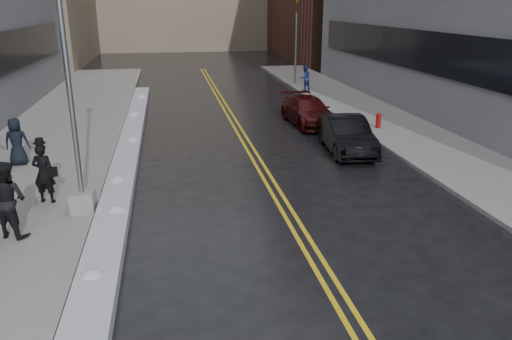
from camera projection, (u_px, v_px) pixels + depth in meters
name	position (u px, v px, depth m)	size (l,w,h in m)	color
ground	(205.00, 238.00, 12.94)	(160.00, 160.00, 0.00)	black
sidewalk_west	(52.00, 144.00, 21.30)	(5.50, 50.00, 0.15)	gray
sidewalk_east	(397.00, 128.00, 23.90)	(4.00, 50.00, 0.15)	gray
lane_line_left	(240.00, 137.00, 22.66)	(0.12, 50.00, 0.01)	gold
lane_line_right	(246.00, 137.00, 22.71)	(0.12, 50.00, 0.01)	gold
snow_ridge	(128.00, 151.00, 19.95)	(0.90, 30.00, 0.34)	silver
lamppost	(74.00, 130.00, 13.45)	(0.65, 0.65, 7.62)	gray
fire_hydrant	(379.00, 120.00, 23.59)	(0.26, 0.26, 0.73)	maroon
traffic_signal	(296.00, 38.00, 35.66)	(0.16, 0.20, 6.00)	gray
pedestrian_fedora	(44.00, 173.00, 14.61)	(0.66, 0.43, 1.81)	black
pedestrian_b	(8.00, 199.00, 12.44)	(0.96, 0.75, 1.98)	black
pedestrian_c	(17.00, 142.00, 18.06)	(0.85, 0.55, 1.74)	black
pedestrian_east	(305.00, 78.00, 33.63)	(0.81, 0.63, 1.66)	navy
car_black	(346.00, 135.00, 20.20)	(1.53, 4.40, 1.45)	black
car_maroon	(308.00, 111.00, 24.88)	(1.88, 4.62, 1.34)	#3A090A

